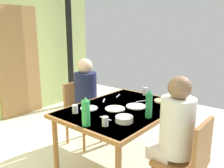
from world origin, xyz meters
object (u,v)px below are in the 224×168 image
chair_near_diner (188,160)px  water_bottle_green_far (149,105)px  chair_far_diner (80,109)px  serving_bowl_center (124,119)px  person_far_diner (86,91)px  water_bottle_green_near (86,112)px  person_near_diner (176,125)px  dining_table (122,113)px

chair_near_diner → water_bottle_green_far: 0.61m
chair_far_diner → serving_bowl_center: (-0.45, -1.11, 0.27)m
serving_bowl_center → person_far_diner: bearing=65.1°
water_bottle_green_near → serving_bowl_center: water_bottle_green_near is taller
chair_near_diner → water_bottle_green_far: size_ratio=3.06×
person_far_diner → serving_bowl_center: person_far_diner is taller
person_near_diner → serving_bowl_center: bearing=107.8°
person_near_diner → water_bottle_green_near: size_ratio=2.84×
dining_table → water_bottle_green_far: (-0.07, -0.38, 0.20)m
water_bottle_green_near → chair_far_diner: bearing=50.3°
person_far_diner → water_bottle_green_far: bearing=79.3°
chair_near_diner → dining_table: bearing=78.6°
dining_table → water_bottle_green_near: size_ratio=5.05×
chair_near_diner → chair_far_diner: same height
chair_far_diner → person_near_diner: (-0.31, -1.56, 0.28)m
serving_bowl_center → chair_near_diner: bearing=-76.1°
chair_near_diner → person_near_diner: (-0.00, 0.14, 0.28)m
chair_near_diner → person_far_diner: 1.62m
person_far_diner → serving_bowl_center: 1.08m
dining_table → chair_far_diner: 0.88m
person_far_diner → chair_far_diner: bearing=-90.0°
person_far_diner → water_bottle_green_far: size_ratio=2.71×
water_bottle_green_far → dining_table: bearing=79.6°
person_near_diner → water_bottle_green_near: 0.80m
water_bottle_green_far → chair_near_diner: bearing=-102.2°
person_far_diner → water_bottle_green_near: 1.07m
chair_near_diner → chair_far_diner: (0.31, 1.70, 0.00)m
person_far_diner → water_bottle_green_near: bearing=45.6°
chair_far_diner → person_near_diner: 1.62m
chair_near_diner → water_bottle_green_near: (-0.44, 0.80, 0.37)m
dining_table → serving_bowl_center: serving_bowl_center is taller
chair_near_diner → water_bottle_green_near: 0.98m
dining_table → person_far_diner: person_far_diner is taller
chair_near_diner → person_near_diner: 0.31m
dining_table → chair_near_diner: (-0.17, -0.85, -0.17)m
chair_near_diner → chair_far_diner: 1.73m
water_bottle_green_near → water_bottle_green_far: 0.63m
dining_table → chair_far_diner: size_ratio=1.57×
water_bottle_green_near → serving_bowl_center: (0.29, -0.22, -0.10)m
person_far_diner → serving_bowl_center: (-0.45, -0.98, -0.02)m
chair_far_diner → serving_bowl_center: size_ratio=5.12×
chair_far_diner → water_bottle_green_far: bearing=80.5°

